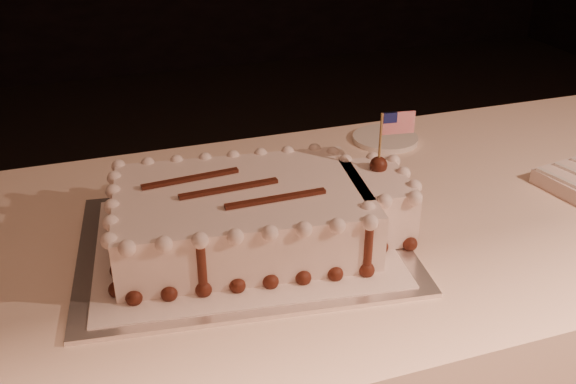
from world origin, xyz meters
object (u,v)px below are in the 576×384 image
object	(u,v)px
sheet_cake	(259,213)
cake_board	(243,243)
side_plate	(385,139)
banquet_table	(388,356)

from	to	relation	value
sheet_cake	cake_board	bearing A→B (deg)	172.88
sheet_cake	side_plate	size ratio (longest dim) A/B	3.54
banquet_table	sheet_cake	distance (m)	0.53
side_plate	cake_board	bearing A→B (deg)	-142.80
cake_board	side_plate	world-z (taller)	side_plate
banquet_table	cake_board	size ratio (longest dim) A/B	4.43
cake_board	side_plate	bearing A→B (deg)	44.49
sheet_cake	side_plate	xyz separation A→B (m)	(0.40, 0.33, -0.05)
cake_board	sheet_cake	size ratio (longest dim) A/B	1.02
sheet_cake	side_plate	bearing A→B (deg)	39.43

